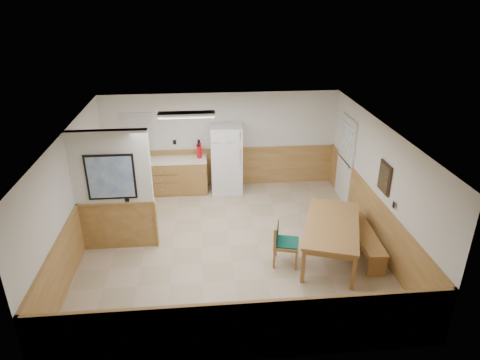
{
  "coord_description": "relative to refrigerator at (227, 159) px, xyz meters",
  "views": [
    {
      "loc": [
        -0.5,
        -7.48,
        4.92
      ],
      "look_at": [
        0.24,
        0.4,
        1.3
      ],
      "focal_mm": 32.0,
      "sensor_mm": 36.0,
      "label": 1
    }
  ],
  "objects": [
    {
      "name": "left_wall",
      "position": [
        -3.11,
        -2.63,
        0.37
      ],
      "size": [
        0.02,
        6.0,
        2.5
      ],
      "primitive_type": "cube",
      "color": "silver",
      "rests_on": "ground"
    },
    {
      "name": "wainscot_left",
      "position": [
        -3.09,
        -2.63,
        -0.38
      ],
      "size": [
        0.04,
        6.0,
        1.0
      ],
      "primitive_type": "cube",
      "color": "#B68648",
      "rests_on": "ground"
    },
    {
      "name": "back_wall",
      "position": [
        -0.11,
        0.37,
        0.37
      ],
      "size": [
        6.0,
        0.02,
        2.5
      ],
      "primitive_type": "cube",
      "color": "silver",
      "rests_on": "ground"
    },
    {
      "name": "exterior_door",
      "position": [
        2.85,
        -0.73,
        0.17
      ],
      "size": [
        0.07,
        1.02,
        2.15
      ],
      "color": "silver",
      "rests_on": "ground"
    },
    {
      "name": "dining_chair",
      "position": [
        0.82,
        -3.3,
        -0.39
      ],
      "size": [
        0.75,
        0.59,
        0.85
      ],
      "rotation": [
        0.0,
        0.0,
        -0.25
      ],
      "color": "#A9713E",
      "rests_on": "ground"
    },
    {
      "name": "partition_wall",
      "position": [
        -2.36,
        -2.43,
        0.35
      ],
      "size": [
        1.5,
        0.2,
        2.5
      ],
      "color": "silver",
      "rests_on": "ground"
    },
    {
      "name": "ground",
      "position": [
        -0.11,
        -2.63,
        -0.88
      ],
      "size": [
        6.0,
        6.0,
        0.0
      ],
      "primitive_type": "plane",
      "color": "tan",
      "rests_on": "ground"
    },
    {
      "name": "fire_extinguisher",
      "position": [
        -0.69,
        0.1,
        0.23
      ],
      "size": [
        0.14,
        0.14,
        0.48
      ],
      "rotation": [
        0.0,
        0.0,
        0.19
      ],
      "color": "red",
      "rests_on": "kitchen_counter"
    },
    {
      "name": "right_wall",
      "position": [
        2.89,
        -2.63,
        0.37
      ],
      "size": [
        0.02,
        6.0,
        2.5
      ],
      "primitive_type": "cube",
      "color": "silver",
      "rests_on": "ground"
    },
    {
      "name": "wall_painting",
      "position": [
        2.85,
        -2.93,
        0.67
      ],
      "size": [
        0.04,
        0.5,
        0.6
      ],
      "color": "black",
      "rests_on": "right_wall"
    },
    {
      "name": "wainscot_back",
      "position": [
        -0.11,
        0.35,
        -0.38
      ],
      "size": [
        6.0,
        0.04,
        1.0
      ],
      "primitive_type": "cube",
      "color": "#B68648",
      "rests_on": "ground"
    },
    {
      "name": "soap_bottle",
      "position": [
        -2.19,
        0.1,
        0.12
      ],
      "size": [
        0.08,
        0.08,
        0.21
      ],
      "primitive_type": "cylinder",
      "rotation": [
        0.0,
        0.0,
        0.18
      ],
      "color": "#178036",
      "rests_on": "kitchen_counter"
    },
    {
      "name": "dining_bench",
      "position": [
        2.55,
        -3.11,
        -0.54
      ],
      "size": [
        0.45,
        1.69,
        0.45
      ],
      "rotation": [
        0.0,
        0.0,
        -0.05
      ],
      "color": "#A9713E",
      "rests_on": "ground"
    },
    {
      "name": "kitchen_window",
      "position": [
        -2.21,
        0.35,
        0.67
      ],
      "size": [
        0.8,
        0.04,
        1.0
      ],
      "color": "silver",
      "rests_on": "back_wall"
    },
    {
      "name": "refrigerator",
      "position": [
        0.0,
        0.0,
        0.0
      ],
      "size": [
        0.81,
        0.74,
        1.77
      ],
      "rotation": [
        0.0,
        0.0,
        -0.05
      ],
      "color": "silver",
      "rests_on": "ground"
    },
    {
      "name": "fluorescent_fixture",
      "position": [
        -0.91,
        -1.33,
        1.56
      ],
      "size": [
        1.2,
        0.3,
        0.09
      ],
      "color": "silver",
      "rests_on": "ceiling"
    },
    {
      "name": "wainscot_right",
      "position": [
        2.87,
        -2.63,
        -0.38
      ],
      "size": [
        0.04,
        6.0,
        1.0
      ],
      "primitive_type": "cube",
      "color": "#B68648",
      "rests_on": "ground"
    },
    {
      "name": "kitchen_counter",
      "position": [
        -1.32,
        0.05,
        -0.42
      ],
      "size": [
        2.2,
        0.61,
        1.0
      ],
      "color": "#A26D39",
      "rests_on": "ground"
    },
    {
      "name": "dining_table",
      "position": [
        1.82,
        -3.21,
        -0.22
      ],
      "size": [
        1.59,
        2.21,
        0.75
      ],
      "rotation": [
        0.0,
        0.0,
        -0.33
      ],
      "color": "#A9713E",
      "rests_on": "ground"
    },
    {
      "name": "ceiling",
      "position": [
        -0.11,
        -2.63,
        1.62
      ],
      "size": [
        6.0,
        6.0,
        0.02
      ],
      "primitive_type": "cube",
      "color": "white",
      "rests_on": "back_wall"
    }
  ]
}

